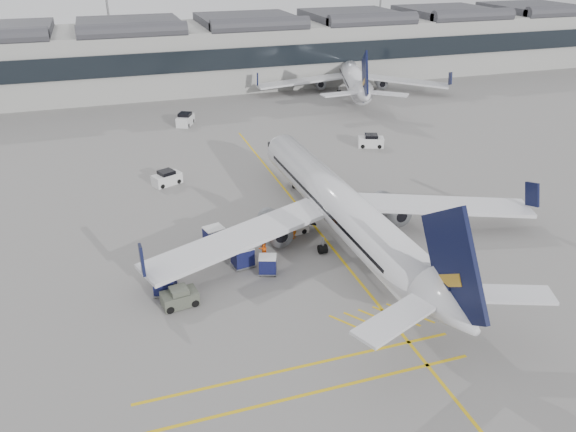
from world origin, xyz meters
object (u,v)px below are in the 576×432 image
object	(u,v)px
ramp_agent_a	(294,229)
ramp_agent_b	(262,248)
airliner_main	(342,208)
baggage_cart_a	(214,236)
pushback_tug	(180,298)
belt_loader	(285,228)

from	to	relation	value
ramp_agent_a	ramp_agent_b	xyz separation A→B (m)	(-3.83, -2.46, 0.02)
airliner_main	ramp_agent_a	size ratio (longest dim) A/B	22.68
ramp_agent_a	ramp_agent_b	distance (m)	4.56
airliner_main	baggage_cart_a	world-z (taller)	airliner_main
baggage_cart_a	pushback_tug	bearing A→B (deg)	-132.75
ramp_agent_a	baggage_cart_a	bearing A→B (deg)	124.25
airliner_main	belt_loader	xyz separation A→B (m)	(-4.69, 2.62, -2.62)
belt_loader	ramp_agent_b	size ratio (longest dim) A/B	2.85
baggage_cart_a	ramp_agent_a	distance (m)	7.54
airliner_main	ramp_agent_b	bearing A→B (deg)	-174.86
belt_loader	ramp_agent_a	xyz separation A→B (m)	(0.63, -1.04, 0.29)
airliner_main	belt_loader	world-z (taller)	airliner_main
baggage_cart_a	ramp_agent_a	size ratio (longest dim) A/B	1.18
ramp_agent_a	pushback_tug	distance (m)	14.09
airliner_main	pushback_tug	bearing A→B (deg)	-160.79
ramp_agent_b	belt_loader	bearing A→B (deg)	-164.51
belt_loader	baggage_cart_a	world-z (taller)	belt_loader
airliner_main	belt_loader	distance (m)	5.98
belt_loader	pushback_tug	world-z (taller)	belt_loader
baggage_cart_a	ramp_agent_b	xyz separation A→B (m)	(3.67, -3.22, -0.10)
pushback_tug	ramp_agent_a	bearing A→B (deg)	24.31
belt_loader	ramp_agent_b	distance (m)	4.76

